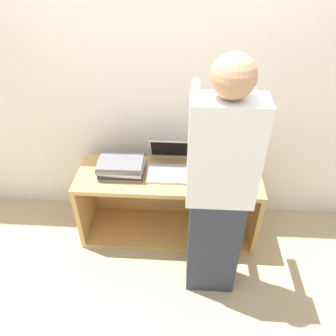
% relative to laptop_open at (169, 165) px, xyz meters
% --- Properties ---
extents(ground_plane, '(12.00, 12.00, 0.00)m').
position_rel_laptop_open_xyz_m(ground_plane, '(0.00, -0.30, -0.67)').
color(ground_plane, tan).
extents(wall_back, '(8.00, 0.05, 2.40)m').
position_rel_laptop_open_xyz_m(wall_back, '(0.00, 0.29, 0.53)').
color(wall_back, silver).
rests_on(wall_back, ground_plane).
extents(cart, '(1.42, 0.48, 0.62)m').
position_rel_laptop_open_xyz_m(cart, '(0.00, 0.00, -0.36)').
color(cart, tan).
rests_on(cart, ground_plane).
extents(laptop_open, '(0.34, 0.35, 0.23)m').
position_rel_laptop_open_xyz_m(laptop_open, '(0.00, 0.00, 0.00)').
color(laptop_open, '#B7B7BC').
rests_on(laptop_open, cart).
extents(laptop_stack_left, '(0.36, 0.25, 0.12)m').
position_rel_laptop_open_xyz_m(laptop_stack_left, '(-0.36, -0.06, 0.01)').
color(laptop_stack_left, slate).
rests_on(laptop_stack_left, cart).
extents(laptop_stack_right, '(0.36, 0.26, 0.07)m').
position_rel_laptop_open_xyz_m(laptop_stack_right, '(0.37, -0.06, -0.01)').
color(laptop_stack_right, slate).
rests_on(laptop_stack_right, cart).
extents(person, '(0.40, 0.53, 1.72)m').
position_rel_laptop_open_xyz_m(person, '(0.33, -0.53, 0.20)').
color(person, '#2D3342').
rests_on(person, ground_plane).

